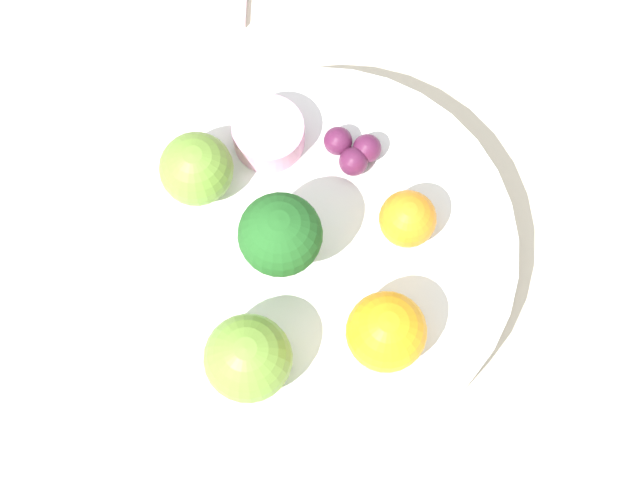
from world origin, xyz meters
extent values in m
plane|color=gray|center=(0.00, 0.00, 0.00)|extent=(6.00, 6.00, 0.00)
cube|color=beige|center=(0.00, 0.00, 0.01)|extent=(1.20, 1.20, 0.02)
cylinder|color=white|center=(0.00, 0.00, 0.04)|extent=(0.25, 0.25, 0.03)
cylinder|color=#99C17A|center=(0.01, -0.02, 0.06)|extent=(0.02, 0.02, 0.03)
sphere|color=#236023|center=(0.01, -0.02, 0.09)|extent=(0.05, 0.05, 0.05)
sphere|color=olive|center=(-0.03, -0.08, 0.07)|extent=(0.05, 0.05, 0.05)
sphere|color=olive|center=(0.08, -0.03, 0.08)|extent=(0.05, 0.05, 0.05)
sphere|color=orange|center=(-0.02, 0.05, 0.07)|extent=(0.04, 0.04, 0.04)
sphere|color=orange|center=(0.05, 0.05, 0.07)|extent=(0.05, 0.05, 0.05)
sphere|color=#5B1E42|center=(-0.05, 0.01, 0.06)|extent=(0.02, 0.02, 0.02)
sphere|color=#5B1E42|center=(-0.07, 0.02, 0.06)|extent=(0.02, 0.02, 0.02)
sphere|color=#5B1E42|center=(-0.07, 0.00, 0.06)|extent=(0.02, 0.02, 0.02)
cylinder|color=#EA9EC6|center=(-0.06, -0.04, 0.06)|extent=(0.05, 0.05, 0.02)
camera|label=1|loc=(0.21, 0.04, 0.67)|focal=60.00mm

